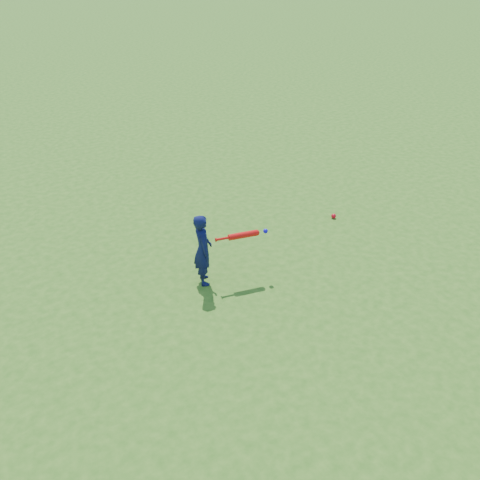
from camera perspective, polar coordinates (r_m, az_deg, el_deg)
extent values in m
plane|color=#306317|center=(6.77, 0.56, -5.94)|extent=(80.00, 80.00, 0.00)
imported|color=#0D123E|center=(6.78, -3.99, -1.02)|extent=(0.34, 0.41, 0.97)
sphere|color=red|center=(8.64, 9.96, 2.54)|extent=(0.08, 0.08, 0.08)
cylinder|color=red|center=(6.71, -2.60, 0.01)|extent=(0.03, 0.06, 0.05)
cylinder|color=red|center=(6.73, -1.87, 0.14)|extent=(0.18, 0.08, 0.03)
cylinder|color=red|center=(6.81, 0.28, 0.52)|extent=(0.38, 0.18, 0.08)
sphere|color=red|center=(6.87, 1.76, 0.79)|extent=(0.08, 0.08, 0.08)
sphere|color=#140CD0|center=(6.91, 2.74, 0.96)|extent=(0.06, 0.06, 0.06)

